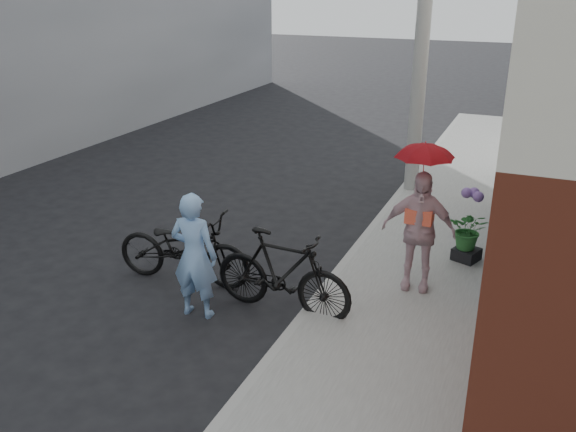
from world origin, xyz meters
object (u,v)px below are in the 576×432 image
Objects in this scene: bike_right at (282,273)px; planter at (466,254)px; officer at (194,256)px; kimono_woman at (418,231)px; utility_pole at (424,15)px; bike_left at (183,248)px.

bike_right reaches higher than planter.
officer is 4.84× the size of planter.
officer is 1.01× the size of kimono_woman.
kimono_woman is at bearing -115.03° from planter.
bike_left is at bearing -112.82° from utility_pole.
kimono_woman is 1.49m from planter.
utility_pole is 20.07× the size of planter.
bike_left is 1.06× the size of bike_right.
officer is at bearing 117.85° from bike_right.
officer is 4.20m from planter.
bike_left is 3.30m from kimono_woman.
kimono_woman is at bearing -48.36° from bike_right.
bike_right is (1.66, -0.26, 0.04)m from bike_left.
officer reaches higher than planter.
bike_right is (-0.50, -5.40, -2.92)m from utility_pole.
officer is 0.83× the size of bike_left.
utility_pole is at bearing -109.70° from officer.
planter is (2.02, 2.36, -0.37)m from bike_right.
planter is at bearing -37.83° from bike_right.
bike_left is at bearing -150.37° from planter.
utility_pole is 5.01m from kimono_woman.
officer is 3.00m from kimono_woman.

